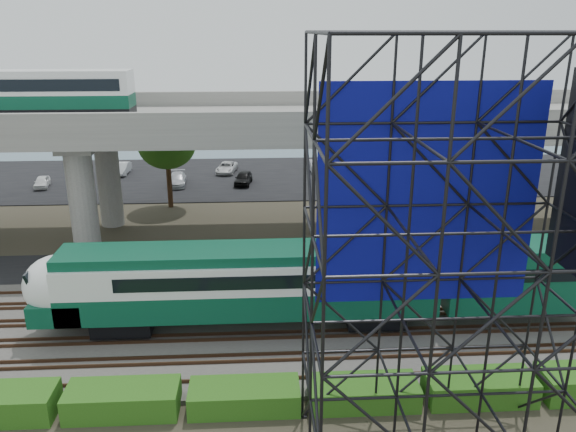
{
  "coord_description": "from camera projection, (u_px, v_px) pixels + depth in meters",
  "views": [
    {
      "loc": [
        1.68,
        -24.14,
        15.11
      ],
      "look_at": [
        3.41,
        6.0,
        4.98
      ],
      "focal_mm": 35.0,
      "sensor_mm": 36.0,
      "label": 1
    }
  ],
  "objects": [
    {
      "name": "harbor_water",
      "position": [
        244.0,
        139.0,
        80.56
      ],
      "size": [
        140.0,
        40.0,
        0.03
      ],
      "primitive_type": "cube",
      "color": "#466473",
      "rests_on": "ground"
    },
    {
      "name": "ballast_bed",
      "position": [
        228.0,
        329.0,
        29.43
      ],
      "size": [
        90.0,
        12.0,
        0.2
      ],
      "primitive_type": "cube",
      "color": "slate",
      "rests_on": "ground"
    },
    {
      "name": "ground",
      "position": [
        226.0,
        352.0,
        27.57
      ],
      "size": [
        140.0,
        140.0,
        0.0
      ],
      "primitive_type": "plane",
      "color": "#474233",
      "rests_on": "ground"
    },
    {
      "name": "overpass",
      "position": [
        219.0,
        130.0,
        40.05
      ],
      "size": [
        80.0,
        12.0,
        12.4
      ],
      "color": "#9E9B93",
      "rests_on": "ground"
    },
    {
      "name": "hedge_strip",
      "position": [
        245.0,
        396.0,
        23.37
      ],
      "size": [
        34.6,
        1.8,
        1.2
      ],
      "color": "#285613",
      "rests_on": "ground"
    },
    {
      "name": "scaffold_tower",
      "position": [
        451.0,
        278.0,
        18.06
      ],
      "size": [
        9.36,
        6.36,
        15.0
      ],
      "color": "black",
      "rests_on": "ground"
    },
    {
      "name": "parking_lot",
      "position": [
        241.0,
        177.0,
        59.73
      ],
      "size": [
        90.0,
        18.0,
        0.08
      ],
      "primitive_type": "cube",
      "color": "black",
      "rests_on": "ground"
    },
    {
      "name": "commuter_train",
      "position": [
        291.0,
        280.0,
        28.72
      ],
      "size": [
        29.3,
        3.06,
        4.3
      ],
      "color": "black",
      "rests_on": "rail_tracks"
    },
    {
      "name": "parked_cars",
      "position": [
        265.0,
        172.0,
        59.2
      ],
      "size": [
        39.3,
        9.67,
        1.3
      ],
      "color": "white",
      "rests_on": "parking_lot"
    },
    {
      "name": "service_road",
      "position": [
        233.0,
        266.0,
        37.49
      ],
      "size": [
        90.0,
        5.0,
        0.08
      ],
      "primitive_type": "cube",
      "color": "black",
      "rests_on": "ground"
    },
    {
      "name": "rail_tracks",
      "position": [
        227.0,
        326.0,
        29.37
      ],
      "size": [
        90.0,
        9.52,
        0.16
      ],
      "color": "#472D1E",
      "rests_on": "ballast_bed"
    },
    {
      "name": "trees",
      "position": [
        169.0,
        166.0,
        40.84
      ],
      "size": [
        40.94,
        16.94,
        7.69
      ],
      "color": "#382314",
      "rests_on": "ground"
    }
  ]
}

